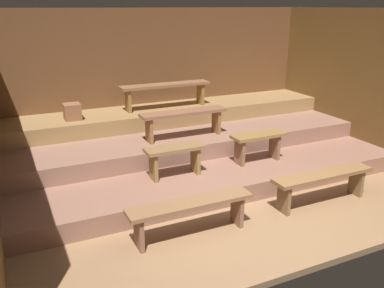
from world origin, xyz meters
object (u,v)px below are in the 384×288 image
at_px(bench_floor_left, 191,209).
at_px(wooden_crate_upper, 72,112).
at_px(bench_lower_left, 175,155).
at_px(bench_upper_center, 165,89).
at_px(bench_lower_right, 258,142).
at_px(bench_middle_center, 184,117).
at_px(bench_floor_right, 323,179).

xyz_separation_m(bench_floor_left, wooden_crate_upper, (-0.77, 2.84, 0.56)).
distance_m(bench_lower_left, bench_upper_center, 1.98).
height_order(bench_lower_left, bench_upper_center, bench_upper_center).
bearing_deg(wooden_crate_upper, bench_floor_left, -74.82).
bearing_deg(bench_floor_left, wooden_crate_upper, 105.18).
bearing_deg(bench_lower_left, bench_lower_right, 0.00).
distance_m(bench_floor_left, bench_middle_center, 2.16).
relative_size(bench_floor_left, bench_middle_center, 1.05).
height_order(bench_lower_left, bench_middle_center, bench_middle_center).
xyz_separation_m(bench_lower_right, wooden_crate_upper, (-2.41, 1.72, 0.33)).
xyz_separation_m(bench_floor_right, bench_lower_left, (-1.64, 1.12, 0.23)).
distance_m(bench_upper_center, wooden_crate_upper, 1.67).
bearing_deg(bench_floor_left, bench_upper_center, 73.30).
height_order(bench_floor_left, bench_floor_right, same).
relative_size(bench_floor_right, wooden_crate_upper, 5.69).
xyz_separation_m(bench_lower_left, bench_lower_right, (1.36, 0.00, 0.00)).
distance_m(bench_floor_right, bench_lower_right, 1.18).
bearing_deg(bench_floor_right, bench_upper_center, 109.70).
height_order(bench_floor_right, bench_lower_right, bench_lower_right).
bearing_deg(bench_lower_right, bench_upper_center, 112.92).
bearing_deg(bench_upper_center, bench_lower_right, -67.08).
height_order(bench_floor_right, wooden_crate_upper, wooden_crate_upper).
xyz_separation_m(bench_floor_right, bench_lower_right, (-0.28, 1.12, 0.23)).
relative_size(bench_upper_center, wooden_crate_upper, 6.25).
bearing_deg(bench_floor_right, wooden_crate_upper, 133.57).
distance_m(bench_middle_center, wooden_crate_upper, 1.80).
bearing_deg(bench_lower_right, bench_floor_left, -145.74).
height_order(bench_middle_center, wooden_crate_upper, wooden_crate_upper).
bearing_deg(bench_floor_left, bench_middle_center, 67.81).
relative_size(bench_floor_left, bench_floor_right, 1.00).
bearing_deg(bench_lower_right, bench_middle_center, 135.90).
distance_m(bench_lower_right, bench_middle_center, 1.22).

